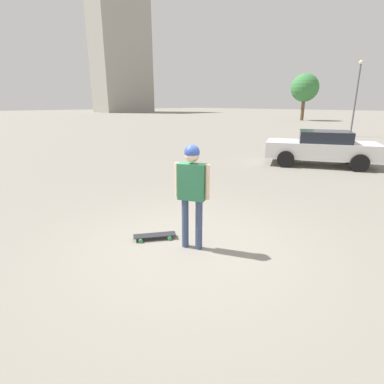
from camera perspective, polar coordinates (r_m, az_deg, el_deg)
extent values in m
plane|color=gray|center=(5.28, 0.00, -10.47)|extent=(220.00, 220.00, 0.00)
cylinder|color=#38476B|center=(5.14, -1.30, -5.92)|extent=(0.12, 0.12, 0.87)
cylinder|color=#38476B|center=(5.06, 1.32, -6.27)|extent=(0.12, 0.12, 0.87)
cube|color=#2D724C|center=(4.86, 0.00, 1.96)|extent=(0.38, 0.49, 0.60)
cylinder|color=beige|center=(4.95, -2.86, 2.38)|extent=(0.07, 0.07, 0.57)
cylinder|color=beige|center=(4.78, 2.95, 1.86)|extent=(0.07, 0.07, 0.57)
sphere|color=beige|center=(4.77, 0.00, 7.07)|extent=(0.24, 0.24, 0.24)
sphere|color=#2D4799|center=(4.76, 0.00, 7.56)|extent=(0.25, 0.25, 0.25)
cube|color=#232328|center=(5.59, -7.13, -8.12)|extent=(0.76, 0.57, 0.01)
cylinder|color=green|center=(5.50, -9.76, -9.18)|extent=(0.08, 0.06, 0.07)
cylinder|color=green|center=(5.70, -9.86, -8.21)|extent=(0.08, 0.06, 0.07)
cylinder|color=green|center=(5.53, -4.28, -8.81)|extent=(0.08, 0.06, 0.07)
cylinder|color=green|center=(5.73, -4.58, -7.86)|extent=(0.08, 0.06, 0.07)
cube|color=silver|center=(13.05, 23.26, 7.43)|extent=(3.48, 4.46, 0.61)
cube|color=#1E232D|center=(12.99, 23.98, 9.64)|extent=(2.24, 2.37, 0.43)
cylinder|color=black|center=(12.19, 17.39, 6.00)|extent=(0.48, 0.66, 0.64)
cylinder|color=black|center=(13.88, 17.55, 7.20)|extent=(0.48, 0.66, 0.64)
cylinder|color=black|center=(12.44, 29.29, 4.84)|extent=(0.48, 0.66, 0.64)
cylinder|color=black|center=(14.10, 28.05, 6.17)|extent=(0.48, 0.66, 0.64)
cube|color=#9E998E|center=(87.79, -13.31, 23.73)|extent=(14.17, 8.36, 27.83)
cylinder|color=brown|center=(46.94, 20.33, 14.59)|extent=(0.47, 0.47, 3.12)
sphere|color=#387A3D|center=(46.98, 20.70, 18.10)|extent=(3.79, 3.79, 3.79)
cylinder|color=#59595E|center=(25.58, 28.66, 14.90)|extent=(0.12, 0.12, 5.02)
sphere|color=beige|center=(25.73, 29.52, 20.72)|extent=(0.28, 0.28, 0.28)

